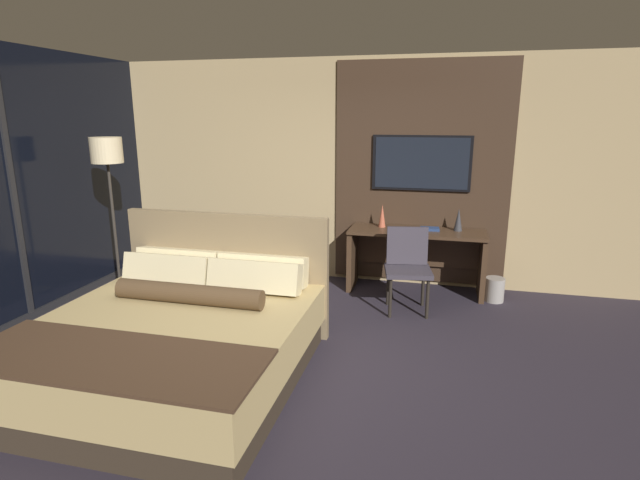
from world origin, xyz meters
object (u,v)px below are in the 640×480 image
(tv, at_px, (421,163))
(floor_lamp, at_px, (108,164))
(desk_chair, at_px, (408,261))
(desk, at_px, (416,250))
(waste_bin, at_px, (495,290))
(vase_tall, at_px, (458,220))
(book, at_px, (430,229))
(vase_short, at_px, (382,216))
(bed, at_px, (178,338))

(tv, height_order, floor_lamp, same)
(desk_chair, relative_size, floor_lamp, 0.49)
(desk_chair, bearing_deg, desk, 74.82)
(floor_lamp, distance_m, waste_bin, 4.60)
(vase_tall, xyz_separation_m, book, (-0.32, -0.04, -0.12))
(desk, relative_size, waste_bin, 5.76)
(desk_chair, xyz_separation_m, vase_short, (-0.37, 0.68, 0.36))
(floor_lamp, bearing_deg, desk_chair, 9.22)
(desk, height_order, vase_tall, vase_tall)
(floor_lamp, xyz_separation_m, waste_bin, (4.25, 1.01, -1.44))
(desk_chair, height_order, book, desk_chair)
(book, bearing_deg, vase_tall, 7.88)
(tv, relative_size, vase_short, 4.20)
(bed, height_order, desk_chair, bed)
(desk_chair, relative_size, vase_short, 3.25)
(bed, xyz_separation_m, floor_lamp, (-1.57, 1.43, 1.24))
(bed, bearing_deg, floor_lamp, 137.68)
(book, distance_m, waste_bin, 1.02)
(desk, xyz_separation_m, floor_lamp, (-3.33, -1.16, 1.07))
(bed, bearing_deg, vase_tall, 49.81)
(tv, height_order, vase_tall, tv)
(vase_tall, xyz_separation_m, waste_bin, (0.45, -0.21, -0.76))
(floor_lamp, distance_m, vase_short, 3.21)
(floor_lamp, bearing_deg, waste_bin, 13.32)
(bed, xyz_separation_m, waste_bin, (2.68, 2.43, -0.20))
(tv, xyz_separation_m, waste_bin, (0.92, -0.38, -1.40))
(book, bearing_deg, floor_lamp, -161.37)
(desk_chair, xyz_separation_m, floor_lamp, (-3.27, -0.53, 1.03))
(bed, distance_m, floor_lamp, 2.46)
(tv, relative_size, book, 5.10)
(bed, xyz_separation_m, book, (1.91, 2.60, 0.45))
(bed, bearing_deg, tv, 57.97)
(floor_lamp, height_order, book, floor_lamp)
(desk_chair, height_order, vase_tall, vase_tall)
(floor_lamp, xyz_separation_m, book, (3.48, 1.17, -0.80))
(vase_short, bearing_deg, desk_chair, -61.07)
(book, bearing_deg, vase_short, 176.51)
(waste_bin, bearing_deg, vase_tall, 155.07)
(book, relative_size, waste_bin, 0.83)
(floor_lamp, bearing_deg, vase_short, 22.63)
(book, height_order, waste_bin, book)
(vase_tall, bearing_deg, book, -172.12)
(desk_chair, relative_size, vase_tall, 3.37)
(vase_tall, bearing_deg, floor_lamp, -162.24)
(desk, xyz_separation_m, vase_short, (-0.43, 0.05, 0.40))
(desk, relative_size, tv, 1.37)
(tv, height_order, vase_short, tv)
(bed, relative_size, desk, 1.38)
(desk_chair, distance_m, waste_bin, 1.17)
(floor_lamp, bearing_deg, tv, 22.65)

